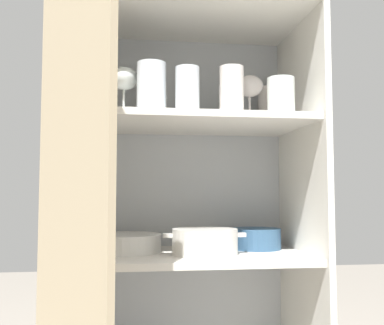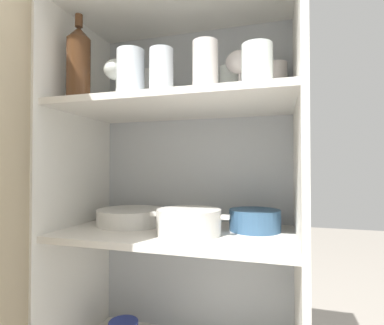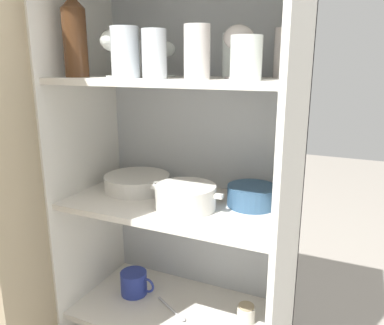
{
  "view_description": "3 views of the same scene",
  "coord_description": "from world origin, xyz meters",
  "px_view_note": "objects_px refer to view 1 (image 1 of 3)",
  "views": [
    {
      "loc": [
        -0.16,
        -1.16,
        0.84
      ],
      "look_at": [
        0.03,
        0.25,
        0.94
      ],
      "focal_mm": 42.0,
      "sensor_mm": 36.0,
      "label": 1
    },
    {
      "loc": [
        0.32,
        -0.7,
        0.86
      ],
      "look_at": [
        0.04,
        0.23,
        0.88
      ],
      "focal_mm": 28.0,
      "sensor_mm": 36.0,
      "label": 2
    },
    {
      "loc": [
        0.53,
        -0.85,
        1.11
      ],
      "look_at": [
        0.03,
        0.24,
        0.79
      ],
      "focal_mm": 35.0,
      "sensor_mm": 36.0,
      "label": 3
    }
  ],
  "objects_px": {
    "mixing_bowl_large": "(256,238)",
    "wine_bottle": "(84,68)",
    "casserole_dish": "(205,242)",
    "plate_stack_white": "(123,243)"
  },
  "relations": [
    {
      "from": "wine_bottle",
      "to": "mixing_bowl_large",
      "type": "height_order",
      "value": "wine_bottle"
    },
    {
      "from": "wine_bottle",
      "to": "casserole_dish",
      "type": "distance_m",
      "value": 0.6
    },
    {
      "from": "mixing_bowl_large",
      "to": "casserole_dish",
      "type": "bearing_deg",
      "value": -149.61
    },
    {
      "from": "plate_stack_white",
      "to": "casserole_dish",
      "type": "height_order",
      "value": "casserole_dish"
    },
    {
      "from": "wine_bottle",
      "to": "plate_stack_white",
      "type": "height_order",
      "value": "wine_bottle"
    },
    {
      "from": "mixing_bowl_large",
      "to": "casserole_dish",
      "type": "relative_size",
      "value": 0.65
    },
    {
      "from": "plate_stack_white",
      "to": "mixing_bowl_large",
      "type": "xyz_separation_m",
      "value": [
        0.42,
        0.01,
        0.01
      ]
    },
    {
      "from": "plate_stack_white",
      "to": "casserole_dish",
      "type": "xyz_separation_m",
      "value": [
        0.24,
        -0.09,
        0.01
      ]
    },
    {
      "from": "casserole_dish",
      "to": "wine_bottle",
      "type": "bearing_deg",
      "value": -170.81
    },
    {
      "from": "mixing_bowl_large",
      "to": "wine_bottle",
      "type": "bearing_deg",
      "value": -162.83
    }
  ]
}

